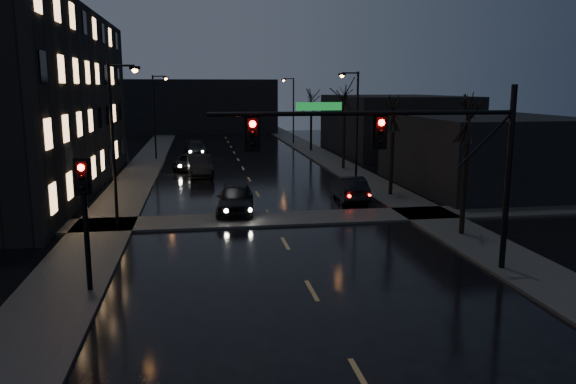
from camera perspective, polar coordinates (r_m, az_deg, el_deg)
name	(u,v)px	position (r m, az deg, el deg)	size (l,w,h in m)	color
sidewalk_left	(138,175)	(45.77, -14.97, 1.65)	(3.00, 140.00, 0.12)	#2D2D2B
sidewalk_right	(347,170)	(47.12, 6.06, 2.21)	(3.00, 140.00, 0.12)	#2D2D2B
sidewalk_cross	(272,219)	(29.54, -1.61, -2.78)	(40.00, 3.00, 0.12)	#2D2D2B
apartment_block	(2,101)	(42.00, -27.09, 8.24)	(12.00, 30.00, 12.00)	black
commercial_right_near	(480,152)	(41.03, 18.95, 3.88)	(10.00, 14.00, 5.00)	black
commercial_right_far	(393,124)	(61.70, 10.65, 6.81)	(12.00, 18.00, 6.00)	black
far_block	(202,106)	(88.05, -8.69, 8.60)	(22.00, 10.00, 8.00)	black
signal_mast	(413,145)	(20.54, 12.60, 4.69)	(11.11, 0.41, 7.00)	black
signal_pole_left	(85,206)	(19.75, -19.96, -1.38)	(0.35, 0.41, 4.53)	black
tree_near	(469,102)	(26.88, 17.91, 8.66)	(3.52, 3.52, 8.08)	black
tree_mid_a	(393,105)	(36.10, 10.66, 8.73)	(3.30, 3.30, 7.58)	black
tree_mid_b	(345,91)	(47.56, 5.78, 10.21)	(3.74, 3.74, 8.59)	black
tree_far	(311,95)	(61.21, 2.39, 9.82)	(3.43, 3.43, 7.88)	black
streetlight_l_near	(117,132)	(28.34, -16.99, 5.85)	(1.53, 0.28, 8.00)	black
streetlight_l_far	(156,110)	(55.17, -13.22, 8.13)	(1.53, 0.28, 8.00)	black
streetlight_r_mid	(354,117)	(41.61, 6.75, 7.61)	(1.53, 0.28, 8.00)	black
streetlight_r_far	(292,105)	(68.96, 0.37, 8.84)	(1.53, 0.28, 8.00)	black
oncoming_car_a	(235,198)	(31.15, -5.38, -0.65)	(1.98, 4.93, 1.68)	black
oncoming_car_b	(200,166)	(44.24, -8.95, 2.60)	(1.77, 5.07, 1.67)	black
oncoming_car_c	(188,162)	(48.18, -10.12, 2.99)	(2.15, 4.66, 1.29)	black
oncoming_car_d	(196,148)	(58.38, -9.30, 4.40)	(2.02, 4.96, 1.44)	black
lead_car	(349,188)	(34.80, 6.26, 0.38)	(1.60, 4.58, 1.51)	black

